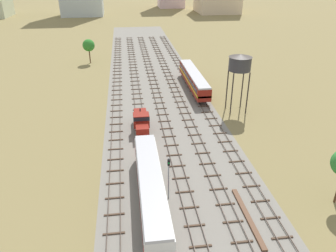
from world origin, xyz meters
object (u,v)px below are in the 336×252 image
Objects in this scene: diesel_railcar_left_nearest at (151,186)px; water_tower at (240,63)px; shunter_loco_left_near at (141,120)px; passenger_coach_centre_right_mid at (194,78)px; signal_post_nearest at (169,174)px.

water_tower reaches higher than diesel_railcar_left_nearest.
water_tower reaches higher than shunter_loco_left_near.
passenger_coach_centre_right_mid is at bearing 113.04° from water_tower.
water_tower is 1.94× the size of signal_post_nearest.
passenger_coach_centre_right_mid is (13.34, 19.73, 0.60)m from shunter_loco_left_near.
diesel_railcar_left_nearest is 2.42× the size of shunter_loco_left_near.
water_tower is (19.09, 25.60, 7.05)m from diesel_railcar_left_nearest.
diesel_railcar_left_nearest is 19.40m from shunter_loco_left_near.
passenger_coach_centre_right_mid is 40.06m from signal_post_nearest.
passenger_coach_centre_right_mid is at bearing 73.88° from signal_post_nearest.
signal_post_nearest is (2.22, -18.75, 1.68)m from shunter_loco_left_near.
signal_post_nearest is at bearing -83.24° from shunter_loco_left_near.
passenger_coach_centre_right_mid reaches higher than shunter_loco_left_near.
passenger_coach_centre_right_mid is 3.75× the size of signal_post_nearest.
diesel_railcar_left_nearest is 1.80× the size of water_tower.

